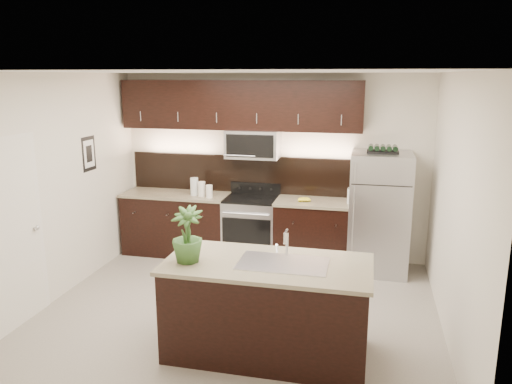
{
  "coord_description": "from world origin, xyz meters",
  "views": [
    {
      "loc": [
        1.39,
        -5.13,
        2.66
      ],
      "look_at": [
        0.08,
        0.55,
        1.3
      ],
      "focal_mm": 35.0,
      "sensor_mm": 36.0,
      "label": 1
    }
  ],
  "objects": [
    {
      "name": "island",
      "position": [
        0.5,
        -0.78,
        0.47
      ],
      "size": [
        1.96,
        0.96,
        0.94
      ],
      "color": "black",
      "rests_on": "ground"
    },
    {
      "name": "bananas",
      "position": [
        0.48,
        1.61,
        0.97
      ],
      "size": [
        0.22,
        0.19,
        0.06
      ],
      "primitive_type": "ellipsoid",
      "rotation": [
        0.0,
        0.0,
        0.29
      ],
      "color": "yellow",
      "rests_on": "counter_run"
    },
    {
      "name": "canisters",
      "position": [
        -1.0,
        1.6,
        1.05
      ],
      "size": [
        0.37,
        0.21,
        0.26
      ],
      "rotation": [
        0.0,
        0.0,
        -0.37
      ],
      "color": "silver",
      "rests_on": "counter_run"
    },
    {
      "name": "room_walls",
      "position": [
        -0.11,
        -0.04,
        1.7
      ],
      "size": [
        4.52,
        4.02,
        2.71
      ],
      "color": "silver",
      "rests_on": "ground"
    },
    {
      "name": "ground",
      "position": [
        0.0,
        0.0,
        0.0
      ],
      "size": [
        4.5,
        4.5,
        0.0
      ],
      "primitive_type": "plane",
      "color": "gray",
      "rests_on": "ground"
    },
    {
      "name": "sink_faucet",
      "position": [
        0.65,
        -0.77,
        0.96
      ],
      "size": [
        0.84,
        0.5,
        0.28
      ],
      "color": "silver",
      "rests_on": "island"
    },
    {
      "name": "refrigerator",
      "position": [
        1.56,
        1.63,
        0.83
      ],
      "size": [
        0.8,
        0.72,
        1.66
      ],
      "primitive_type": "cube",
      "color": "#B2B2B7",
      "rests_on": "ground"
    },
    {
      "name": "upper_fixtures",
      "position": [
        -0.43,
        1.84,
        2.14
      ],
      "size": [
        3.49,
        0.4,
        1.66
      ],
      "color": "black",
      "rests_on": "counter_run"
    },
    {
      "name": "french_press",
      "position": [
        1.17,
        1.64,
        1.06
      ],
      "size": [
        0.11,
        0.11,
        0.31
      ],
      "rotation": [
        0.0,
        0.0,
        0.16
      ],
      "color": "silver",
      "rests_on": "counter_run"
    },
    {
      "name": "counter_run",
      "position": [
        -0.46,
        1.69,
        0.47
      ],
      "size": [
        3.51,
        0.65,
        0.94
      ],
      "color": "black",
      "rests_on": "ground"
    },
    {
      "name": "wine_rack",
      "position": [
        1.56,
        1.63,
        1.71
      ],
      "size": [
        0.41,
        0.25,
        0.1
      ],
      "color": "black",
      "rests_on": "refrigerator"
    },
    {
      "name": "plant",
      "position": [
        -0.24,
        -0.93,
        1.21
      ],
      "size": [
        0.31,
        0.31,
        0.53
      ],
      "primitive_type": "imported",
      "rotation": [
        0.0,
        0.0,
        0.04
      ],
      "color": "#2E5421",
      "rests_on": "island"
    }
  ]
}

